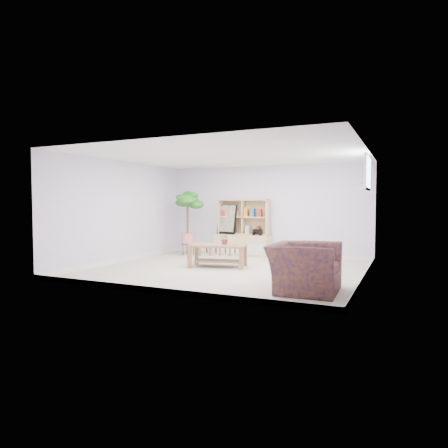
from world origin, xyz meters
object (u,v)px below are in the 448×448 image
at_px(coffee_table, 218,256).
at_px(floor_tree, 188,223).
at_px(storage_unit, 242,228).
at_px(armchair, 305,264).

height_order(coffee_table, floor_tree, floor_tree).
height_order(storage_unit, coffee_table, storage_unit).
bearing_deg(armchair, storage_unit, 32.81).
bearing_deg(floor_tree, storage_unit, 21.24).
relative_size(floor_tree, armchair, 1.47).
xyz_separation_m(storage_unit, coffee_table, (0.22, -1.98, -0.50)).
height_order(storage_unit, floor_tree, floor_tree).
relative_size(coffee_table, armchair, 1.03).
relative_size(storage_unit, floor_tree, 0.87).
distance_m(storage_unit, floor_tree, 1.48).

